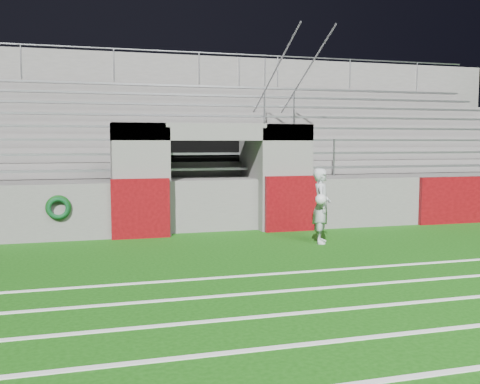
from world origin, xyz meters
name	(u,v)px	position (x,y,z in m)	size (l,w,h in m)	color
ground	(256,261)	(0.00, 0.00, 0.00)	(90.00, 90.00, 0.00)	#13490C
field_markings	(418,376)	(0.00, -5.00, 0.01)	(28.00, 8.09, 0.01)	white
stadium_structure	(183,163)	(0.00, 7.97, 1.49)	(26.00, 8.48, 5.42)	#5C5A57
goalkeeper_with_ball	(321,206)	(1.87, 1.32, 0.81)	(0.59, 0.75, 1.61)	#A8ADB2
hose_coil	(58,208)	(-3.55, 2.93, 0.75)	(0.54, 0.15, 0.54)	#0C3D10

